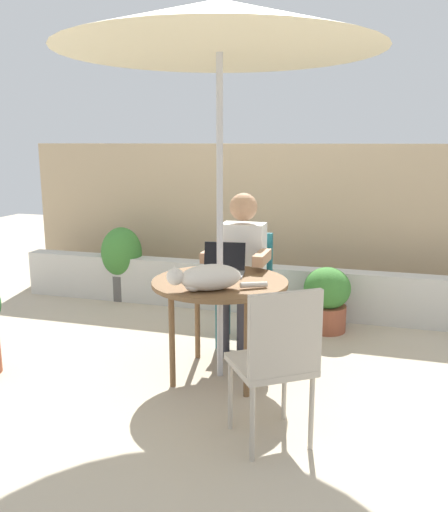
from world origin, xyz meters
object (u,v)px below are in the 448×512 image
patio_table (220,289)px  chair_empty (277,355)px  potted_plant_by_chair (122,259)px  cat (207,278)px  person_seated (241,262)px  laptop (224,265)px  potted_plant_near_fence (327,297)px  patio_umbrella (219,26)px  chair_occupied (246,278)px

patio_table → chair_empty: 0.96m
chair_empty → potted_plant_by_chair: bearing=132.1°
chair_empty → cat: chair_empty is taller
chair_empty → person_seated: bearing=112.1°
laptop → potted_plant_by_chair: 2.04m
person_seated → potted_plant_near_fence: (0.63, 0.58, -0.40)m
cat → potted_plant_near_fence: (0.63, 1.42, -0.48)m
potted_plant_near_fence → potted_plant_by_chair: 2.20m
chair_empty → cat: size_ratio=1.53×
cat → potted_plant_by_chair: (-1.53, 1.80, -0.35)m
patio_umbrella → person_seated: (0.00, 0.58, -1.63)m
potted_plant_by_chair → person_seated: bearing=-31.9°
chair_empty → laptop: 1.17m
patio_umbrella → laptop: 1.59m
potted_plant_near_fence → cat: bearing=-114.0°
person_seated → cat: bearing=-90.4°
cat → chair_empty: bearing=-42.6°
cat → potted_plant_near_fence: cat is taller
chair_empty → chair_occupied: bearing=110.0°
patio_umbrella → person_seated: bearing=90.0°
chair_empty → potted_plant_near_fence: chair_empty is taller
person_seated → potted_plant_near_fence: 0.94m
chair_occupied → cat: size_ratio=1.53×
laptop → cat: (0.03, -0.48, 0.02)m
cat → potted_plant_near_fence: size_ratio=1.04×
chair_occupied → potted_plant_near_fence: 0.79m
chair_empty → laptop: bearing=120.6°
potted_plant_near_fence → chair_empty: bearing=-92.2°
chair_occupied → potted_plant_near_fence: (0.63, 0.42, -0.23)m
laptop → patio_table: bearing=-80.8°
chair_empty → person_seated: (-0.55, 1.36, 0.17)m
potted_plant_near_fence → laptop: bearing=-124.9°
patio_umbrella → chair_occupied: bearing=90.0°
patio_umbrella → person_seated: patio_umbrella is taller
chair_empty → laptop: (-0.59, 0.99, 0.23)m
person_seated → cat: person_seated is taller
patio_table → patio_umbrella: patio_umbrella is taller
patio_table → potted_plant_by_chair: potted_plant_by_chair is taller
laptop → chair_occupied: bearing=86.4°
laptop → cat: bearing=-86.7°
chair_occupied → potted_plant_by_chair: bearing=152.5°
laptop → potted_plant_by_chair: size_ratio=0.44×
chair_occupied → person_seated: size_ratio=0.73×
patio_table → potted_plant_by_chair: bearing=135.1°
chair_occupied → chair_empty: size_ratio=1.00×
potted_plant_near_fence → potted_plant_by_chair: potted_plant_by_chair is taller
chair_empty → cat: bearing=137.4°
chair_empty → potted_plant_by_chair: chair_empty is taller
patio_table → cat: cat is taller
patio_table → chair_occupied: 0.74m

